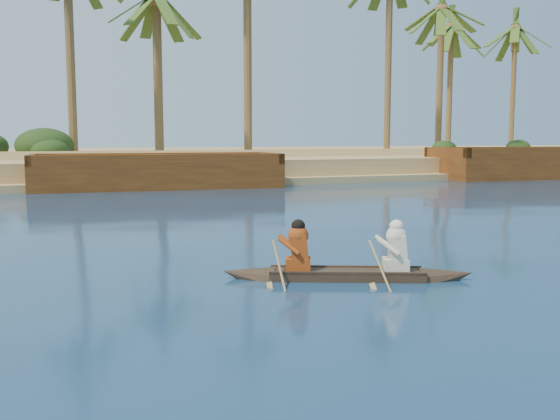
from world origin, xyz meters
name	(u,v)px	position (x,y,z in m)	size (l,w,h in m)	color
sandy_embankment	(176,160)	(0.00, 46.89, 0.53)	(150.00, 51.00, 1.50)	tan
palm_grove	(212,60)	(0.00, 35.00, 8.00)	(110.00, 14.00, 16.00)	#32531D
shrub_cluster	(228,158)	(0.00, 31.50, 1.20)	(100.00, 6.00, 2.40)	#1E3312
canoe	(347,266)	(-7.46, 1.19, 0.23)	(4.27, 2.36, 1.22)	#382D1F
barge_mid	(158,174)	(-6.42, 22.92, 0.71)	(12.40, 5.06, 2.02)	brown
barge_right	(537,165)	(17.44, 22.00, 0.79)	(13.87, 5.55, 2.26)	brown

